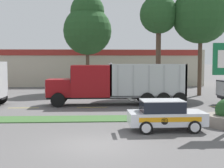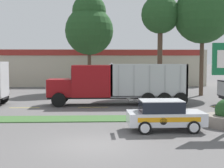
{
  "view_description": "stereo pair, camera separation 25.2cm",
  "coord_description": "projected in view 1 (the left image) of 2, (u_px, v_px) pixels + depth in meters",
  "views": [
    {
      "loc": [
        0.04,
        -13.54,
        3.72
      ],
      "look_at": [
        1.13,
        6.94,
        2.18
      ],
      "focal_mm": 50.0,
      "sensor_mm": 36.0,
      "label": 1
    },
    {
      "loc": [
        0.29,
        -13.55,
        3.72
      ],
      "look_at": [
        1.13,
        6.94,
        2.18
      ],
      "focal_mm": 50.0,
      "sensor_mm": 36.0,
      "label": 2
    }
  ],
  "objects": [
    {
      "name": "dump_truck_trail",
      "position": [
        104.0,
        85.0,
        26.21
      ],
      "size": [
        11.54,
        2.8,
        3.57
      ],
      "color": "black",
      "rests_on": "ground_plane"
    },
    {
      "name": "tree_behind_far_right",
      "position": [
        159.0,
        12.0,
        33.14
      ],
      "size": [
        4.08,
        4.08,
        11.7
      ],
      "color": "brown",
      "rests_on": "ground_plane"
    },
    {
      "name": "store_building_backdrop",
      "position": [
        98.0,
        67.0,
        50.36
      ],
      "size": [
        30.94,
        12.1,
        5.32
      ],
      "color": "#BCB29E",
      "rests_on": "ground_plane"
    },
    {
      "name": "tree_behind_right",
      "position": [
        87.0,
        26.0,
        37.15
      ],
      "size": [
        5.77,
        5.77,
        11.62
      ],
      "color": "brown",
      "rests_on": "ground_plane"
    },
    {
      "name": "centre_line_4",
      "position": [
        92.0,
        107.0,
        24.87
      ],
      "size": [
        2.4,
        0.14,
        0.01
      ],
      "primitive_type": "cube",
      "color": "yellow",
      "rests_on": "ground_plane"
    },
    {
      "name": "centre_line_6",
      "position": [
        224.0,
        106.0,
        25.44
      ],
      "size": [
        2.4,
        0.14,
        0.01
      ],
      "primitive_type": "cube",
      "color": "yellow",
      "rests_on": "ground_plane"
    },
    {
      "name": "ground_plane",
      "position": [
        95.0,
        145.0,
        13.76
      ],
      "size": [
        600.0,
        600.0,
        0.0
      ],
      "primitive_type": "plane",
      "color": "#5B5959"
    },
    {
      "name": "centre_line_3",
      "position": [
        24.0,
        108.0,
        24.59
      ],
      "size": [
        2.4,
        0.14,
        0.01
      ],
      "primitive_type": "cube",
      "color": "yellow",
      "rests_on": "ground_plane"
    },
    {
      "name": "rally_car",
      "position": [
        165.0,
        115.0,
        16.6
      ],
      "size": [
        4.06,
        1.97,
        1.68
      ],
      "color": "silver",
      "rests_on": "ground_plane"
    },
    {
      "name": "grass_verge",
      "position": [
        95.0,
        119.0,
        19.86
      ],
      "size": [
        120.0,
        2.1,
        0.06
      ],
      "primitive_type": "cube",
      "color": "#3D6633",
      "rests_on": "ground_plane"
    },
    {
      "name": "tree_behind_left",
      "position": [
        201.0,
        9.0,
        32.81
      ],
      "size": [
        6.04,
        6.04,
        13.08
      ],
      "color": "brown",
      "rests_on": "ground_plane"
    },
    {
      "name": "centre_line_5",
      "position": [
        159.0,
        107.0,
        25.16
      ],
      "size": [
        2.4,
        0.14,
        0.01
      ],
      "primitive_type": "cube",
      "color": "yellow",
      "rests_on": "ground_plane"
    }
  ]
}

